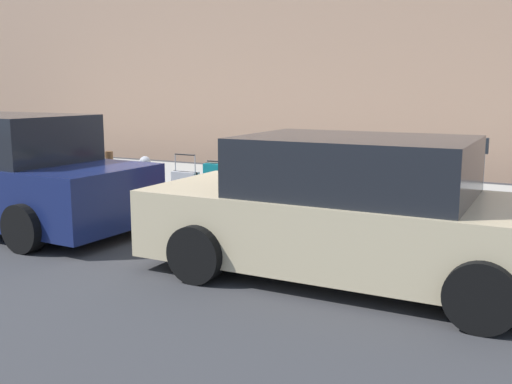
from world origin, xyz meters
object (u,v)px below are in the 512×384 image
at_px(parked_car_beige_0, 354,213).
at_px(suitcase_silver_0, 405,200).
at_px(suitcase_silver_7, 186,187).
at_px(suitcase_maroon_4, 278,187).
at_px(parking_meter, 482,170).
at_px(parked_car_navy_1, 8,175).
at_px(suitcase_black_5, 248,188).
at_px(suitcase_teal_6, 218,184).
at_px(bollard_post, 110,173).
at_px(suitcase_olive_1, 370,198).
at_px(suitcase_navy_2, 338,197).
at_px(fire_hydrant, 146,176).
at_px(suitcase_red_3, 306,196).

bearing_deg(parked_car_beige_0, suitcase_silver_0, -90.75).
distance_m(suitcase_silver_7, parked_car_beige_0, 4.40).
height_order(suitcase_maroon_4, parked_car_beige_0, parked_car_beige_0).
xyz_separation_m(parking_meter, parked_car_navy_1, (6.46, 2.57, -0.18)).
bearing_deg(suitcase_black_5, parked_car_navy_1, 38.58).
bearing_deg(suitcase_teal_6, bollard_post, 4.81).
bearing_deg(suitcase_silver_7, suitcase_olive_1, 179.87).
bearing_deg(suitcase_maroon_4, suitcase_navy_2, 179.53).
height_order(suitcase_olive_1, suitcase_black_5, suitcase_black_5).
bearing_deg(suitcase_navy_2, parked_car_navy_1, 27.56).
height_order(suitcase_maroon_4, fire_hydrant, suitcase_maroon_4).
height_order(suitcase_maroon_4, suitcase_black_5, suitcase_black_5).
bearing_deg(bollard_post, parking_meter, -176.41).
distance_m(suitcase_red_3, suitcase_teal_6, 1.63).
relative_size(suitcase_silver_0, suitcase_silver_7, 1.23).
xyz_separation_m(suitcase_silver_0, parking_meter, (-0.99, -0.32, 0.47)).
xyz_separation_m(suitcase_olive_1, suitcase_maroon_4, (1.53, -0.07, 0.04)).
bearing_deg(fire_hydrant, parked_car_navy_1, 71.51).
bearing_deg(suitcase_silver_0, parked_car_navy_1, 22.35).
relative_size(suitcase_navy_2, suitcase_black_5, 0.98).
distance_m(suitcase_olive_1, suitcase_silver_7, 3.28).
relative_size(suitcase_olive_1, bollard_post, 0.92).
height_order(suitcase_navy_2, parking_meter, parking_meter).
bearing_deg(fire_hydrant, suitcase_olive_1, 179.08).
bearing_deg(parked_car_beige_0, suitcase_olive_1, -77.94).
xyz_separation_m(suitcase_olive_1, suitcase_black_5, (2.08, -0.05, -0.01)).
bearing_deg(suitcase_red_3, parked_car_navy_1, 30.74).
bearing_deg(suitcase_navy_2, parking_meter, -172.85).
bearing_deg(fire_hydrant, parking_meter, -177.48).
xyz_separation_m(suitcase_teal_6, bollard_post, (2.21, 0.19, 0.06)).
bearing_deg(suitcase_silver_7, parked_car_beige_0, 149.00).
distance_m(suitcase_silver_0, suitcase_red_3, 1.56).
distance_m(suitcase_olive_1, parked_car_beige_0, 2.32).
distance_m(suitcase_black_5, parked_car_beige_0, 3.45).
bearing_deg(suitcase_navy_2, suitcase_olive_1, 173.09).
distance_m(suitcase_teal_6, fire_hydrant, 1.51).
bearing_deg(suitcase_red_3, suitcase_silver_0, 177.08).
relative_size(suitcase_maroon_4, parked_car_navy_1, 0.18).
bearing_deg(suitcase_red_3, bollard_post, 2.39).
relative_size(suitcase_olive_1, parking_meter, 0.59).
bearing_deg(suitcase_olive_1, parking_meter, -168.04).
height_order(suitcase_silver_0, bollard_post, suitcase_silver_0).
bearing_deg(parking_meter, bollard_post, 3.59).
height_order(suitcase_navy_2, suitcase_teal_6, suitcase_navy_2).
height_order(suitcase_silver_0, fire_hydrant, suitcase_silver_0).
distance_m(bollard_post, parked_car_navy_1, 2.18).
distance_m(suitcase_silver_7, fire_hydrant, 0.92).
distance_m(suitcase_navy_2, suitcase_red_3, 0.52).
height_order(bollard_post, parked_car_navy_1, parked_car_navy_1).
relative_size(suitcase_silver_0, parked_car_beige_0, 0.22).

